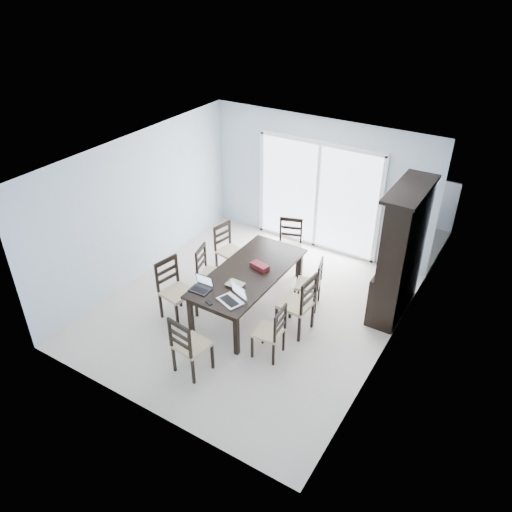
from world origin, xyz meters
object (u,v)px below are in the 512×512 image
(chair_left_near, at_px, (172,283))
(chair_left_far, at_px, (227,244))
(laptop_dark, at_px, (200,288))
(dining_table, at_px, (249,275))
(chair_left_mid, at_px, (207,267))
(chair_end_far, at_px, (290,239))
(game_box, at_px, (260,266))
(laptop_silver, at_px, (230,298))
(chair_right_far, at_px, (313,279))
(china_hutch, at_px, (401,254))
(hot_tub, at_px, (314,197))
(chair_right_mid, at_px, (302,299))
(cell_phone, at_px, (209,303))
(chair_right_near, at_px, (274,327))
(chair_end_near, at_px, (186,341))

(chair_left_near, xyz_separation_m, chair_left_far, (-0.01, 1.53, -0.05))
(chair_left_far, bearing_deg, chair_left_near, 12.19)
(chair_left_near, height_order, laptop_dark, chair_left_near)
(dining_table, bearing_deg, chair_left_mid, -179.21)
(chair_end_far, bearing_deg, game_box, 78.06)
(chair_left_mid, bearing_deg, dining_table, 76.28)
(chair_left_near, relative_size, laptop_silver, 2.69)
(chair_right_far, height_order, laptop_silver, chair_right_far)
(china_hutch, bearing_deg, chair_right_far, -152.00)
(laptop_silver, distance_m, game_box, 1.00)
(laptop_silver, xyz_separation_m, hot_tub, (-0.80, 4.47, -0.35))
(chair_end_far, bearing_deg, chair_right_far, 117.61)
(dining_table, height_order, chair_left_mid, chair_left_mid)
(chair_left_mid, xyz_separation_m, chair_left_far, (-0.15, 0.80, 0.01))
(chair_right_mid, xyz_separation_m, chair_end_far, (-1.04, 1.56, -0.04))
(dining_table, bearing_deg, cell_phone, -92.81)
(chair_right_near, bearing_deg, chair_right_far, -1.83)
(chair_right_mid, xyz_separation_m, chair_end_near, (-0.92, -1.62, -0.04))
(chair_right_far, bearing_deg, laptop_dark, 124.58)
(chair_right_near, height_order, laptop_dark, chair_right_near)
(chair_left_far, bearing_deg, chair_end_near, 34.38)
(chair_right_mid, bearing_deg, game_box, 77.75)
(chair_right_mid, height_order, laptop_dark, chair_right_mid)
(chair_right_far, bearing_deg, hot_tub, 9.98)
(chair_right_near, distance_m, cell_phone, 1.01)
(chair_left_mid, height_order, chair_right_near, chair_left_mid)
(china_hutch, relative_size, cell_phone, 18.17)
(chair_left_near, bearing_deg, chair_left_far, -169.11)
(chair_left_mid, distance_m, chair_end_near, 1.90)
(dining_table, relative_size, chair_end_near, 1.96)
(dining_table, relative_size, chair_left_near, 1.86)
(china_hutch, height_order, laptop_silver, china_hutch)
(chair_left_far, distance_m, hot_tub, 2.90)
(chair_right_far, xyz_separation_m, hot_tub, (-1.46, 3.03, -0.09))
(chair_end_near, bearing_deg, chair_left_near, 144.94)
(dining_table, relative_size, chair_right_far, 2.14)
(chair_left_mid, bearing_deg, game_box, 87.14)
(chair_end_near, bearing_deg, chair_end_far, 99.77)
(china_hutch, xyz_separation_m, chair_left_mid, (-2.84, -1.26, -0.50))
(chair_left_near, distance_m, hot_tub, 4.43)
(china_hutch, distance_m, chair_left_mid, 3.15)
(chair_end_far, bearing_deg, chair_right_mid, 105.03)
(dining_table, xyz_separation_m, chair_left_far, (-0.97, 0.78, -0.10))
(chair_right_near, bearing_deg, laptop_silver, 90.31)
(game_box, bearing_deg, chair_end_far, 96.70)
(chair_right_far, bearing_deg, cell_phone, 135.36)
(chair_left_far, relative_size, chair_right_mid, 0.90)
(chair_left_far, height_order, game_box, chair_left_far)
(dining_table, xyz_separation_m, cell_phone, (-0.05, -1.00, 0.08))
(game_box, bearing_deg, china_hutch, 29.12)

